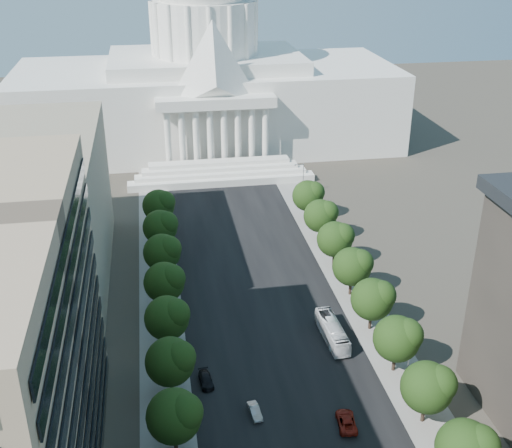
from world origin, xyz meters
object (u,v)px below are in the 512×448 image
car_red (346,421)px  city_bus (332,332)px  car_silver (255,411)px  car_dark_b (206,380)px

car_red → city_bus: (3.69, 20.92, 0.92)m
car_silver → car_dark_b: car_dark_b is taller
city_bus → car_silver: bearing=-137.1°
car_dark_b → city_bus: city_bus is taller
car_dark_b → city_bus: size_ratio=0.39×
car_silver → car_red: (12.78, -4.39, 0.10)m
car_silver → car_dark_b: size_ratio=0.86×
car_red → car_dark_b: (-19.24, 12.72, -0.08)m
car_red → car_dark_b: car_red is taller
car_silver → car_red: car_red is taller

